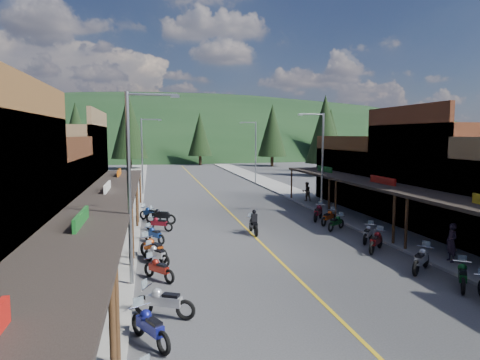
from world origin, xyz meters
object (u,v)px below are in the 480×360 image
bike_east_10 (318,212)px  bike_west_11 (150,213)px  bike_west_3 (150,325)px  pine_9 (330,135)px  pine_4 (272,130)px  shop_west_3 (51,171)px  pine_10 (76,132)px  streetlight_1 (143,153)px  pine_8 (33,137)px  bike_west_9 (159,223)px  bike_east_8 (336,222)px  bike_west_10 (161,215)px  bike_east_4 (462,274)px  pine_1 (61,130)px  bike_east_9 (328,217)px  bike_west_7 (154,248)px  bike_east_6 (376,240)px  bike_west_8 (154,234)px  streetlight_3 (255,149)px  pine_2 (129,126)px  pine_3 (200,134)px  streetlight_0 (133,180)px  streetlight_2 (321,158)px  bike_west_6 (157,254)px  bike_east_5 (421,258)px  pine_7 (28,131)px  pine_5 (323,128)px  bike_east_7 (368,233)px  bike_west_4 (164,300)px  bike_west_5 (159,268)px  pine_11 (325,129)px  pedestrian_east_a (452,242)px

bike_east_10 → bike_west_11: bearing=-155.7°
bike_west_3 → pine_9: bearing=33.1°
pine_4 → bike_east_10: 56.13m
shop_west_3 → pine_10: bearing=96.2°
streetlight_1 → pine_8: pine_8 is taller
bike_west_9 → bike_east_8: bearing=-71.2°
bike_west_10 → bike_east_4: 19.56m
bike_west_10 → bike_east_4: bike_west_10 is taller
bike_east_8 → pine_1: bearing=167.6°
pine_9 → bike_east_8: pine_9 is taller
bike_west_11 → bike_east_9: bike_west_11 is taller
bike_west_7 → bike_east_6: 11.83m
streetlight_1 → bike_west_8: (0.84, -20.71, -3.93)m
bike_west_3 → bike_east_6: (11.97, 8.09, 0.01)m
pine_1 → pine_8: size_ratio=1.25×
streetlight_3 → pine_2: pine_2 is taller
pine_3 → pine_8: (-26.00, -26.00, -0.51)m
bike_west_11 → streetlight_0: bearing=-137.2°
streetlight_0 → bike_east_8: streetlight_0 is taller
streetlight_2 → bike_west_10: bearing=-173.8°
streetlight_2 → bike_west_6: size_ratio=4.23×
pine_10 → bike_west_8: size_ratio=6.21×
bike_east_6 → bike_east_5: bearing=-41.3°
bike_west_9 → bike_east_6: 13.62m
pine_9 → bike_east_6: bearing=-110.9°
streetlight_3 → pine_8: (-28.95, 10.00, 1.52)m
pine_7 → bike_west_11: (25.66, -68.06, -6.64)m
pine_5 → pine_9: size_ratio=1.30×
bike_west_11 → bike_east_5: bike_east_5 is taller
bike_east_5 → bike_east_8: bike_east_5 is taller
bike_east_7 → pine_5: bearing=109.8°
bike_west_4 → bike_west_5: bearing=27.8°
streetlight_1 → pine_11: bearing=30.7°
bike_east_7 → pedestrian_east_a: pedestrian_east_a is taller
bike_west_3 → bike_west_11: bearing=61.5°
pine_4 → bike_west_8: bearing=-112.3°
bike_east_8 → bike_east_5: bearing=-35.3°
pine_9 → streetlight_1: bearing=-143.4°
streetlight_0 → bike_west_7: bearing=78.2°
streetlight_3 → bike_west_11: size_ratio=3.86×
pine_3 → bike_west_9: bearing=-99.0°
bike_west_7 → pine_7: bearing=75.9°
bike_east_10 → pine_1: bearing=150.0°
bike_west_10 → streetlight_2: bearing=-55.8°
bike_east_8 → bike_east_9: size_ratio=0.94×
bike_west_3 → bike_west_9: bearing=59.4°
bike_west_9 → bike_east_5: bearing=-104.3°
pine_11 → bike_east_9: size_ratio=6.09×
bike_west_5 → pine_11: bearing=21.3°
pine_3 → bike_west_10: pine_3 is taller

